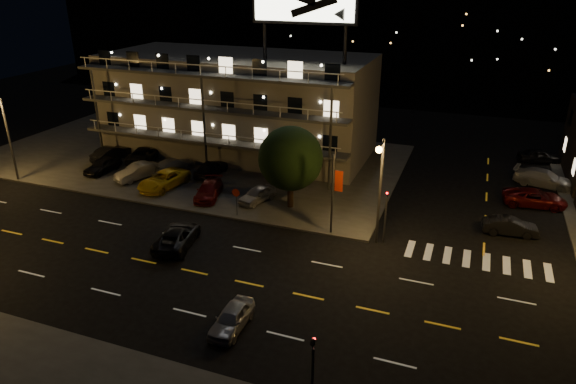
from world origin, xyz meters
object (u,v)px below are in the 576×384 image
(lot_car_2, at_px, (164,180))
(lot_car_7, at_px, (174,165))
(lot_car_4, at_px, (257,194))
(side_car_0, at_px, (510,226))
(road_car_east, at_px, (232,318))
(tree, at_px, (290,160))
(road_car_west, at_px, (177,237))

(lot_car_2, relative_size, lot_car_7, 1.18)
(lot_car_4, bearing_deg, lot_car_2, -162.01)
(side_car_0, bearing_deg, lot_car_7, 80.07)
(lot_car_7, xyz_separation_m, road_car_east, (16.16, -19.80, -0.16))
(lot_car_7, bearing_deg, lot_car_2, 131.21)
(lot_car_2, distance_m, side_car_0, 29.59)
(tree, xyz_separation_m, lot_car_7, (-13.64, 3.74, -3.47))
(road_car_west, bearing_deg, lot_car_4, -117.12)
(lot_car_2, relative_size, lot_car_4, 1.41)
(lot_car_7, relative_size, side_car_0, 1.13)
(lot_car_2, distance_m, lot_car_4, 9.28)
(lot_car_4, relative_size, side_car_0, 0.94)
(road_car_east, bearing_deg, lot_car_2, 132.35)
(lot_car_4, xyz_separation_m, side_car_0, (20.27, 1.47, -0.13))
(lot_car_4, height_order, road_car_east, lot_car_4)
(lot_car_2, xyz_separation_m, side_car_0, (29.55, 1.59, -0.23))
(side_car_0, bearing_deg, road_car_west, 108.88)
(lot_car_4, distance_m, road_car_east, 16.93)
(lot_car_4, bearing_deg, tree, 18.30)
(lot_car_7, distance_m, road_car_east, 25.56)
(lot_car_2, xyz_separation_m, road_car_east, (14.78, -15.89, -0.25))
(lot_car_4, distance_m, road_car_west, 9.21)
(tree, relative_size, lot_car_7, 1.53)
(tree, xyz_separation_m, lot_car_4, (-2.98, -0.06, -3.48))
(tree, bearing_deg, road_car_west, -121.21)
(lot_car_4, xyz_separation_m, road_car_east, (5.50, -16.01, -0.15))
(road_car_east, bearing_deg, lot_car_4, 108.38)
(tree, height_order, side_car_0, tree)
(road_car_west, bearing_deg, lot_car_2, -63.80)
(lot_car_4, bearing_deg, lot_car_7, 177.64)
(road_car_east, distance_m, road_car_west, 10.66)
(lot_car_4, distance_m, lot_car_7, 11.31)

